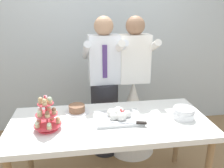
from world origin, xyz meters
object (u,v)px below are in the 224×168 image
main_cake_tray (119,116)px  cupcake_stand (47,116)px  round_cake (77,109)px  person_bride (133,108)px  plate_stack (183,113)px  dessert_table (110,128)px  person_groom (104,96)px

main_cake_tray → cupcake_stand: bearing=-172.7°
round_cake → person_bride: size_ratio=0.14×
main_cake_tray → plate_stack: size_ratio=2.18×
round_cake → person_bride: person_bride is taller
main_cake_tray → person_bride: size_ratio=0.26×
cupcake_stand → round_cake: bearing=49.9°
plate_stack → person_bride: (-0.31, 0.69, -0.24)m
dessert_table → main_cake_tray: (0.08, 0.01, 0.11)m
round_cake → plate_stack: bearing=-15.2°
plate_stack → main_cake_tray: bearing=174.7°
cupcake_stand → dessert_table: bearing=7.0°
dessert_table → plate_stack: 0.69m
round_cake → person_bride: (0.66, 0.42, -0.22)m
cupcake_stand → person_groom: size_ratio=0.18×
dessert_table → cupcake_stand: 0.58m
dessert_table → person_bride: size_ratio=1.08×
main_cake_tray → person_bride: person_bride is taller
dessert_table → plate_stack: size_ratio=9.10×
dessert_table → round_cake: round_cake is taller
cupcake_stand → round_cake: (0.24, 0.29, -0.09)m
person_groom → person_bride: same height
plate_stack → person_groom: (-0.65, 0.70, -0.08)m
person_bride → cupcake_stand: bearing=-141.9°
cupcake_stand → main_cake_tray: cupcake_stand is taller
person_groom → dessert_table: bearing=-92.0°
dessert_table → round_cake: size_ratio=7.50×
dessert_table → person_groom: size_ratio=1.08×
plate_stack → cupcake_stand: bearing=-178.8°
person_groom → cupcake_stand: bearing=-128.0°
plate_stack → round_cake: (-0.97, 0.26, -0.02)m
round_cake → person_groom: person_groom is taller
round_cake → person_groom: bearing=53.5°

